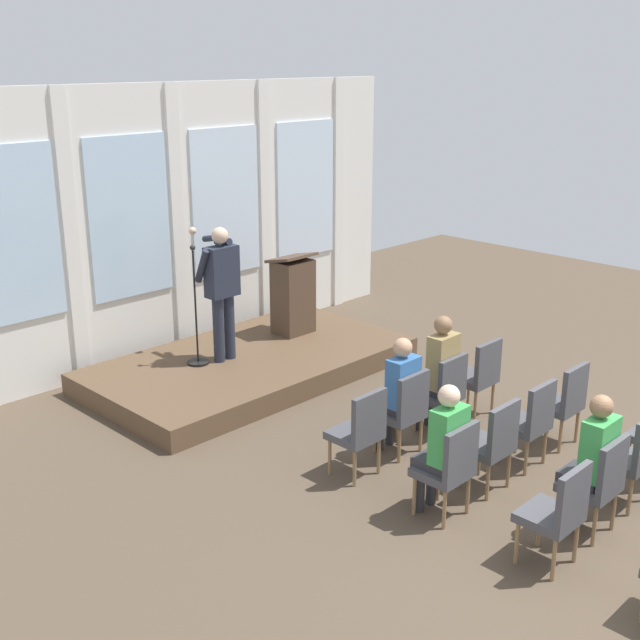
# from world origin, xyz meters

# --- Properties ---
(rear_partition) EXTENTS (8.02, 0.14, 3.72)m
(rear_partition) POSITION_xyz_m (0.05, 6.92, 1.88)
(rear_partition) COLOR silver
(rear_partition) RESTS_ON ground
(stage_platform) EXTENTS (4.19, 2.31, 0.28)m
(stage_platform) POSITION_xyz_m (0.00, 5.48, 0.14)
(stage_platform) COLOR brown
(stage_platform) RESTS_ON ground
(speaker) EXTENTS (0.50, 0.69, 1.74)m
(speaker) POSITION_xyz_m (-0.34, 5.59, 1.30)
(speaker) COLOR #232838
(speaker) RESTS_ON stage_platform
(mic_stand) EXTENTS (0.28, 0.28, 1.56)m
(mic_stand) POSITION_xyz_m (-0.67, 5.71, 0.62)
(mic_stand) COLOR black
(mic_stand) RESTS_ON stage_platform
(lectern) EXTENTS (0.60, 0.48, 1.16)m
(lectern) POSITION_xyz_m (1.04, 5.74, 0.83)
(lectern) COLOR #4C3828
(lectern) RESTS_ON stage_platform
(chair_r0_c0) EXTENTS (0.46, 0.44, 0.94)m
(chair_r0_c0) POSITION_xyz_m (-1.03, 2.60, 0.53)
(chair_r0_c0) COLOR olive
(chair_r0_c0) RESTS_ON ground
(chair_r0_c1) EXTENTS (0.46, 0.44, 0.94)m
(chair_r0_c1) POSITION_xyz_m (-0.34, 2.60, 0.53)
(chair_r0_c1) COLOR olive
(chair_r0_c1) RESTS_ON ground
(audience_r0_c1) EXTENTS (0.36, 0.39, 1.30)m
(audience_r0_c1) POSITION_xyz_m (-0.34, 2.68, 0.72)
(audience_r0_c1) COLOR #2D2D33
(audience_r0_c1) RESTS_ON ground
(chair_r0_c2) EXTENTS (0.46, 0.44, 0.94)m
(chair_r0_c2) POSITION_xyz_m (0.34, 2.60, 0.53)
(chair_r0_c2) COLOR olive
(chair_r0_c2) RESTS_ON ground
(audience_r0_c2) EXTENTS (0.36, 0.39, 1.38)m
(audience_r0_c2) POSITION_xyz_m (0.34, 2.68, 0.76)
(audience_r0_c2) COLOR #2D2D33
(audience_r0_c2) RESTS_ON ground
(chair_r0_c3) EXTENTS (0.46, 0.44, 0.94)m
(chair_r0_c3) POSITION_xyz_m (1.03, 2.60, 0.53)
(chair_r0_c3) COLOR olive
(chair_r0_c3) RESTS_ON ground
(chair_r1_c0) EXTENTS (0.46, 0.44, 0.94)m
(chair_r1_c0) POSITION_xyz_m (-1.03, 1.52, 0.53)
(chair_r1_c0) COLOR olive
(chair_r1_c0) RESTS_ON ground
(audience_r1_c0) EXTENTS (0.36, 0.39, 1.30)m
(audience_r1_c0) POSITION_xyz_m (-1.03, 1.60, 0.72)
(audience_r1_c0) COLOR #2D2D33
(audience_r1_c0) RESTS_ON ground
(chair_r1_c1) EXTENTS (0.46, 0.44, 0.94)m
(chair_r1_c1) POSITION_xyz_m (-0.34, 1.52, 0.53)
(chair_r1_c1) COLOR olive
(chair_r1_c1) RESTS_ON ground
(chair_r1_c2) EXTENTS (0.46, 0.44, 0.94)m
(chair_r1_c2) POSITION_xyz_m (0.34, 1.52, 0.53)
(chair_r1_c2) COLOR olive
(chair_r1_c2) RESTS_ON ground
(chair_r1_c3) EXTENTS (0.46, 0.44, 0.94)m
(chair_r1_c3) POSITION_xyz_m (1.03, 1.52, 0.53)
(chair_r1_c3) COLOR olive
(chair_r1_c3) RESTS_ON ground
(chair_r2_c0) EXTENTS (0.46, 0.44, 0.94)m
(chair_r2_c0) POSITION_xyz_m (-1.03, 0.44, 0.53)
(chair_r2_c0) COLOR olive
(chair_r2_c0) RESTS_ON ground
(chair_r2_c1) EXTENTS (0.46, 0.44, 0.94)m
(chair_r2_c1) POSITION_xyz_m (-0.34, 0.44, 0.53)
(chair_r2_c1) COLOR olive
(chair_r2_c1) RESTS_ON ground
(audience_r2_c1) EXTENTS (0.36, 0.39, 1.32)m
(audience_r2_c1) POSITION_xyz_m (-0.34, 0.52, 0.73)
(audience_r2_c1) COLOR #2D2D33
(audience_r2_c1) RESTS_ON ground
(chair_r2_c2) EXTENTS (0.46, 0.44, 0.94)m
(chair_r2_c2) POSITION_xyz_m (0.34, 0.44, 0.53)
(chair_r2_c2) COLOR olive
(chair_r2_c2) RESTS_ON ground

